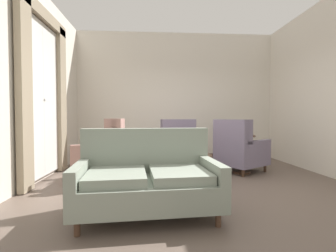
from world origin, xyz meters
TOP-DOWN VIEW (x-y plane):
  - ground at (0.00, 0.00)m, footprint 7.57×7.57m
  - wall_back at (0.00, 2.71)m, footprint 5.39×0.08m
  - wall_left at (-2.62, 0.81)m, footprint 0.08×3.79m
  - wall_right at (2.62, 0.81)m, footprint 0.08×3.79m
  - baseboard_back at (0.00, 2.65)m, footprint 5.23×0.03m
  - window_with_curtains at (-2.52, 0.56)m, footprint 0.12×1.80m
  - coffee_table at (-0.08, 0.39)m, footprint 0.97×0.97m
  - porcelain_vase at (-0.10, 0.44)m, footprint 0.20×0.20m
  - settee at (-0.71, -1.12)m, footprint 1.62×1.02m
  - armchair_foreground_right at (-0.12, 1.57)m, footprint 0.84×0.98m
  - armchair_beside_settee at (-1.46, 0.44)m, footprint 0.80×0.78m
  - armchair_near_sideboard at (1.09, 0.91)m, footprint 1.14×1.10m
  - side_table at (1.10, 0.82)m, footprint 0.52×0.52m

SIDE VIEW (x-z plane):
  - ground at x=0.00m, z-range 0.00..0.00m
  - baseboard_back at x=0.00m, z-range 0.00..0.12m
  - coffee_table at x=-0.08m, z-range 0.15..0.59m
  - settee at x=-0.71m, z-range -0.09..0.87m
  - armchair_foreground_right at x=-0.12m, z-range -0.09..0.97m
  - armchair_near_sideboard at x=1.09m, z-range -0.09..0.97m
  - side_table at x=1.10m, z-range 0.08..0.82m
  - armchair_beside_settee at x=-1.46m, z-range -0.08..0.99m
  - porcelain_vase at x=-0.10m, z-range 0.42..0.75m
  - window_with_curtains at x=-2.52m, z-range 0.09..3.02m
  - wall_back at x=0.00m, z-range 0.00..3.33m
  - wall_left at x=-2.62m, z-range 0.00..3.33m
  - wall_right at x=2.62m, z-range 0.00..3.33m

